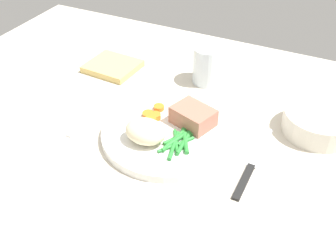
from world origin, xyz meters
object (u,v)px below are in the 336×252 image
(meat_portion, at_px, (193,116))
(water_glass, at_px, (207,67))
(salad_bowl, at_px, (320,121))
(knife, at_px, (253,163))
(dinner_plate, at_px, (168,133))
(napkin, at_px, (113,66))
(fork, at_px, (93,114))

(meat_portion, height_order, water_glass, water_glass)
(water_glass, height_order, salad_bowl, water_glass)
(knife, bearing_deg, meat_portion, 159.57)
(knife, bearing_deg, dinner_plate, 176.27)
(dinner_plate, distance_m, salad_bowl, 0.29)
(water_glass, xyz_separation_m, salad_bowl, (0.26, -0.08, -0.01))
(knife, relative_size, napkin, 1.76)
(knife, xyz_separation_m, water_glass, (-0.18, 0.22, 0.03))
(dinner_plate, bearing_deg, meat_portion, 49.40)
(knife, relative_size, salad_bowl, 1.47)
(salad_bowl, bearing_deg, napkin, 176.37)
(napkin, bearing_deg, water_glass, 11.99)
(meat_portion, bearing_deg, knife, -17.67)
(fork, relative_size, salad_bowl, 1.19)
(dinner_plate, distance_m, knife, 0.17)
(salad_bowl, distance_m, napkin, 0.49)
(dinner_plate, xyz_separation_m, meat_portion, (0.03, 0.04, 0.03))
(dinner_plate, relative_size, knife, 1.24)
(dinner_plate, distance_m, meat_portion, 0.06)
(meat_portion, xyz_separation_m, salad_bowl, (0.22, 0.10, -0.01))
(water_glass, bearing_deg, meat_portion, -76.17)
(knife, relative_size, water_glass, 2.39)
(dinner_plate, height_order, fork, dinner_plate)
(water_glass, bearing_deg, knife, -51.42)
(knife, height_order, salad_bowl, salad_bowl)
(water_glass, relative_size, napkin, 0.73)
(water_glass, bearing_deg, fork, -125.58)
(salad_bowl, bearing_deg, knife, -120.20)
(water_glass, bearing_deg, salad_bowl, -16.45)
(knife, distance_m, salad_bowl, 0.17)
(fork, relative_size, knife, 0.81)
(dinner_plate, xyz_separation_m, water_glass, (-0.01, 0.22, 0.03))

